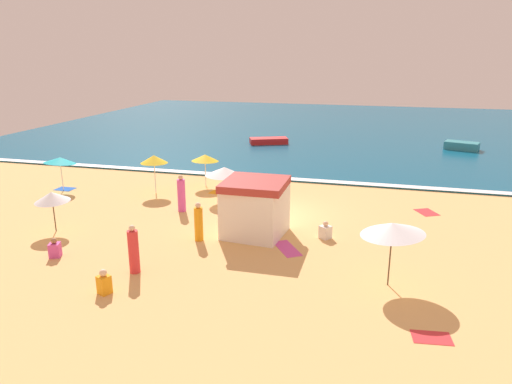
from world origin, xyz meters
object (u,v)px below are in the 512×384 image
lifeguard_cabana (255,207)px  beachgoer_3 (55,249)px  beach_umbrella_3 (154,159)px  small_boat_1 (462,146)px  beach_umbrella_1 (60,160)px  small_boat_0 (269,141)px  beachgoer_5 (134,251)px  beach_umbrella_4 (205,158)px  beach_umbrella_5 (224,171)px  beach_umbrella_2 (52,197)px  beachgoer_4 (104,283)px  beachgoer_6 (199,223)px  beachgoer_2 (181,194)px  beach_umbrella_0 (392,229)px  beachgoer_1 (325,231)px

lifeguard_cabana → beachgoer_3: size_ratio=3.39×
beach_umbrella_3 → small_boat_1: (18.73, 17.36, -1.57)m
beach_umbrella_1 → small_boat_0: beach_umbrella_1 is taller
beachgoer_5 → lifeguard_cabana: bearing=55.1°
beach_umbrella_4 → beach_umbrella_5: size_ratio=0.82×
beach_umbrella_2 → beach_umbrella_5: (5.93, 6.34, -0.00)m
beach_umbrella_1 → beachgoer_5: bearing=-42.8°
beachgoer_4 → lifeguard_cabana: bearing=61.4°
beach_umbrella_3 → beachgoer_5: beach_umbrella_3 is taller
beach_umbrella_5 → beachgoer_6: (0.72, -5.70, -0.83)m
beachgoer_2 → beach_umbrella_3: bearing=136.7°
beach_umbrella_0 → beachgoer_1: (-2.62, 3.76, -1.77)m
beachgoer_2 → small_boat_0: size_ratio=0.54×
small_boat_1 → beach_umbrella_3: bearing=-137.2°
beach_umbrella_3 → beach_umbrella_4: size_ratio=0.99×
beachgoer_2 → beachgoer_4: size_ratio=2.14×
beachgoer_1 → beachgoer_5: (-6.39, -5.09, 0.54)m
beachgoer_4 → beachgoer_6: 5.39m
beach_umbrella_0 → beach_umbrella_4: beach_umbrella_0 is taller
beach_umbrella_5 → beach_umbrella_2: bearing=-133.1°
small_boat_0 → beachgoer_5: bearing=-88.0°
beachgoer_3 → beach_umbrella_3: bearing=90.5°
beach_umbrella_0 → beachgoer_5: bearing=-171.6°
beach_umbrella_2 → beachgoer_5: 6.23m
beach_umbrella_0 → beach_umbrella_4: size_ratio=1.06×
beach_umbrella_2 → small_boat_1: beach_umbrella_2 is taller
beach_umbrella_3 → beachgoer_4: bearing=-72.2°
beach_umbrella_5 → beachgoer_6: 5.80m
beach_umbrella_2 → beach_umbrella_0: bearing=-5.9°
beach_umbrella_1 → beachgoer_2: bearing=-11.5°
beach_umbrella_4 → beachgoer_4: 13.50m
beach_umbrella_3 → small_boat_0: (2.92, 15.85, -1.64)m
beach_umbrella_5 → beachgoer_4: beach_umbrella_5 is taller
small_boat_1 → beachgoer_1: bearing=-111.4°
beach_umbrella_4 → beachgoer_5: beach_umbrella_4 is taller
beach_umbrella_1 → beach_umbrella_3: bearing=9.2°
small_boat_1 → beach_umbrella_4: bearing=-137.4°
lifeguard_cabana → small_boat_0: bearing=101.6°
beach_umbrella_1 → beach_umbrella_4: bearing=21.8°
beachgoer_2 → beachgoer_4: 8.69m
beachgoer_1 → beach_umbrella_1: bearing=167.4°
beachgoer_4 → beach_umbrella_3: bearing=107.8°
beach_umbrella_0 → beachgoer_3: size_ratio=3.02×
beachgoer_5 → small_boat_0: beachgoer_5 is taller
beach_umbrella_3 → small_boat_0: 16.20m
beach_umbrella_2 → beachgoer_6: bearing=5.5°
beachgoer_2 → beachgoer_6: 4.12m
beachgoer_5 → beach_umbrella_0: bearing=8.4°
beachgoer_4 → beach_umbrella_1: bearing=131.4°
beach_umbrella_4 → beachgoer_6: beach_umbrella_4 is taller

